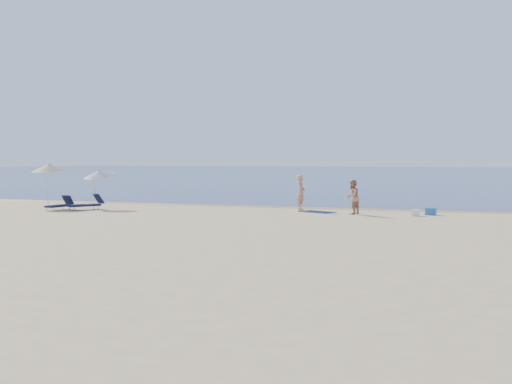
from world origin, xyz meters
TOP-DOWN VIEW (x-y plane):
  - ground at (0.00, 0.00)m, footprint 160.00×160.00m
  - sea at (0.00, 100.00)m, footprint 240.00×160.00m
  - wet_sand_strip at (0.00, 19.40)m, footprint 240.00×1.60m
  - person_left at (1.63, 17.53)m, footprint 0.45×0.68m
  - person_right at (4.58, 16.05)m, footprint 0.89×0.99m
  - beach_towel at (2.69, 16.75)m, footprint 1.99×1.60m
  - white_bag at (7.54, 16.12)m, footprint 0.37×0.32m
  - blue_cooler at (8.19, 16.89)m, footprint 0.53×0.42m
  - umbrella_near at (-9.12, 15.58)m, footprint 2.07×2.09m
  - umbrella_far at (-12.01, 15.15)m, footprint 2.07×2.10m
  - lounger_left at (-10.38, 13.80)m, footprint 0.70×1.73m
  - lounger_right at (-9.11, 14.33)m, footprint 1.46×1.94m

SIDE VIEW (x-z plane):
  - ground at x=0.00m, z-range 0.00..0.00m
  - wet_sand_strip at x=0.00m, z-range 0.00..0.00m
  - sea at x=0.00m, z-range 0.00..0.01m
  - beach_towel at x=2.69m, z-range 0.00..0.03m
  - white_bag at x=7.54m, z-range 0.00..0.31m
  - blue_cooler at x=8.19m, z-range 0.00..0.34m
  - lounger_left at x=-10.38m, z-range -0.10..0.64m
  - lounger_right at x=-9.11m, z-range -0.11..0.72m
  - person_right at x=4.58m, z-range 0.00..1.67m
  - person_left at x=1.63m, z-range 0.00..1.84m
  - umbrella_near at x=-9.12m, z-range 0.76..3.01m
  - umbrella_far at x=-12.01m, z-range 0.93..3.47m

